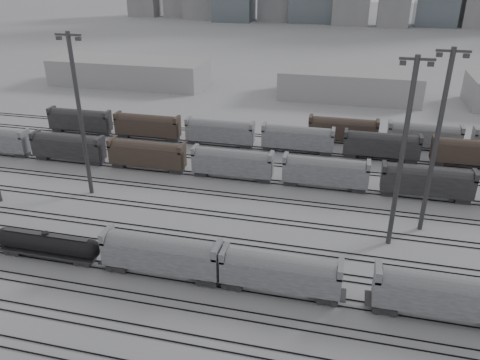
% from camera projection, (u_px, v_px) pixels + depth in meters
% --- Properties ---
extents(ground, '(900.00, 900.00, 0.00)m').
position_uv_depth(ground, '(238.00, 292.00, 57.49)').
color(ground, '#B6B6BB').
rests_on(ground, ground).
extents(tracks, '(220.00, 71.50, 0.16)m').
position_uv_depth(tracks, '(265.00, 221.00, 72.82)').
color(tracks, black).
rests_on(tracks, ground).
extents(tank_car_b, '(15.67, 2.61, 3.87)m').
position_uv_depth(tank_car_b, '(47.00, 244.00, 63.19)').
color(tank_car_b, black).
rests_on(tank_car_b, ground).
extents(hopper_car_a, '(15.50, 3.08, 5.54)m').
position_uv_depth(hopper_car_a, '(161.00, 253.00, 59.11)').
color(hopper_car_a, black).
rests_on(hopper_car_a, ground).
extents(hopper_car_b, '(14.59, 2.90, 5.22)m').
position_uv_depth(hopper_car_b, '(280.00, 272.00, 55.91)').
color(hopper_car_b, black).
rests_on(hopper_car_b, ground).
extents(hopper_car_c, '(16.04, 3.19, 5.74)m').
position_uv_depth(hopper_car_c, '(448.00, 294.00, 51.73)').
color(hopper_car_c, black).
rests_on(hopper_car_c, ground).
extents(light_mast_b, '(4.37, 0.70, 27.30)m').
position_uv_depth(light_mast_b, '(80.00, 113.00, 75.83)').
color(light_mast_b, '#3D3D3F').
rests_on(light_mast_b, ground).
extents(light_mast_c, '(4.28, 0.68, 26.72)m').
position_uv_depth(light_mast_c, '(403.00, 152.00, 61.41)').
color(light_mast_c, '#3D3D3F').
rests_on(light_mast_c, ground).
extents(light_mast_d, '(4.32, 0.69, 27.00)m').
position_uv_depth(light_mast_d, '(436.00, 140.00, 64.87)').
color(light_mast_d, '#3D3D3F').
rests_on(light_mast_d, ground).
extents(bg_string_near, '(151.00, 3.00, 5.60)m').
position_uv_depth(bg_string_near, '(325.00, 173.00, 82.67)').
color(bg_string_near, gray).
rests_on(bg_string_near, ground).
extents(bg_string_mid, '(151.00, 3.00, 5.60)m').
position_uv_depth(bg_string_mid, '(381.00, 146.00, 94.57)').
color(bg_string_mid, black).
rests_on(bg_string_mid, ground).
extents(bg_string_far, '(66.00, 3.00, 5.60)m').
position_uv_depth(bg_string_far, '(467.00, 140.00, 97.82)').
color(bg_string_far, '#45332B').
rests_on(bg_string_far, ground).
extents(warehouse_left, '(50.00, 18.00, 8.00)m').
position_uv_depth(warehouse_left, '(130.00, 72.00, 152.13)').
color(warehouse_left, '#98989B').
rests_on(warehouse_left, ground).
extents(warehouse_mid, '(40.00, 18.00, 8.00)m').
position_uv_depth(warehouse_mid, '(349.00, 84.00, 137.05)').
color(warehouse_mid, '#98989B').
rests_on(warehouse_mid, ground).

